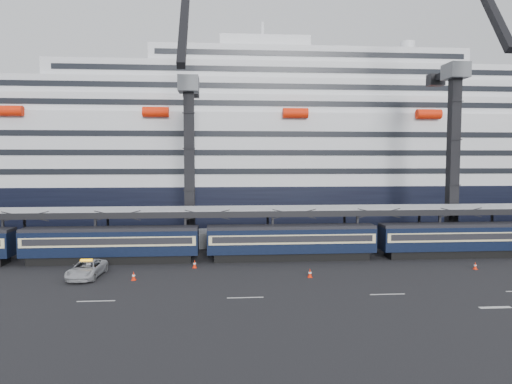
# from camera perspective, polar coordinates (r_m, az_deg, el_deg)

# --- Properties ---
(ground) EXTENTS (260.00, 260.00, 0.00)m
(ground) POSITION_cam_1_polar(r_m,az_deg,el_deg) (45.19, 16.71, -10.64)
(ground) COLOR black
(ground) RESTS_ON ground
(lane_markings) EXTENTS (111.00, 4.27, 0.02)m
(lane_markings) POSITION_cam_1_polar(r_m,az_deg,el_deg) (44.38, 29.30, -11.25)
(lane_markings) COLOR beige
(lane_markings) RESTS_ON ground
(train) EXTENTS (133.05, 3.00, 4.05)m
(train) POSITION_cam_1_polar(r_m,az_deg,el_deg) (52.77, 8.05, -5.96)
(train) COLOR black
(train) RESTS_ON ground
(canopy) EXTENTS (130.00, 6.25, 5.53)m
(canopy) POSITION_cam_1_polar(r_m,az_deg,el_deg) (57.33, 11.76, -2.13)
(canopy) COLOR #A1A3A9
(canopy) RESTS_ON ground
(cruise_ship) EXTENTS (214.09, 28.84, 34.00)m
(cruise_ship) POSITION_cam_1_polar(r_m,az_deg,el_deg) (87.99, 5.31, 4.67)
(cruise_ship) COLOR black
(cruise_ship) RESTS_ON ground
(crane_dark_near) EXTENTS (4.50, 17.75, 35.08)m
(crane_dark_near) POSITION_cam_1_polar(r_m,az_deg,el_deg) (59.46, -8.36, 4.57)
(crane_dark_near) COLOR #515559
(crane_dark_near) RESTS_ON ground
(crane_dark_mid) EXTENTS (4.50, 18.24, 39.64)m
(crane_dark_mid) POSITION_cam_1_polar(r_m,az_deg,el_deg) (66.06, 23.62, 5.46)
(crane_dark_mid) COLOR #515559
(crane_dark_mid) RESTS_ON ground
(pickup_truck) EXTENTS (2.97, 5.92, 1.61)m
(pickup_truck) POSITION_cam_1_polar(r_m,az_deg,el_deg) (47.49, -20.41, -9.01)
(pickup_truck) COLOR #A3A5AA
(pickup_truck) RESTS_ON ground
(traffic_cone_b) EXTENTS (0.43, 0.43, 0.86)m
(traffic_cone_b) POSITION_cam_1_polar(r_m,az_deg,el_deg) (48.86, -7.68, -8.89)
(traffic_cone_b) COLOR #FC2507
(traffic_cone_b) RESTS_ON ground
(traffic_cone_c) EXTENTS (0.43, 0.43, 0.85)m
(traffic_cone_c) POSITION_cam_1_polar(r_m,az_deg,el_deg) (45.14, -15.05, -10.08)
(traffic_cone_c) COLOR #FC2507
(traffic_cone_c) RESTS_ON ground
(traffic_cone_d) EXTENTS (0.43, 0.43, 0.87)m
(traffic_cone_d) POSITION_cam_1_polar(r_m,az_deg,el_deg) (44.94, 6.76, -10.02)
(traffic_cone_d) COLOR #FC2507
(traffic_cone_d) RESTS_ON ground
(traffic_cone_e) EXTENTS (0.38, 0.38, 0.76)m
(traffic_cone_e) POSITION_cam_1_polar(r_m,az_deg,el_deg) (52.99, 25.72, -8.29)
(traffic_cone_e) COLOR #FC2507
(traffic_cone_e) RESTS_ON ground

